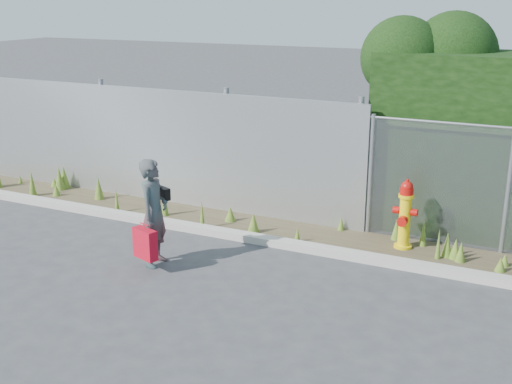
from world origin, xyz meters
The scene contains 8 objects.
ground centered at (0.00, 0.00, 0.00)m, with size 80.00×80.00×0.00m, color #39393C.
curb centered at (0.00, 1.80, 0.06)m, with size 16.00×0.22×0.12m, color #A5A195.
weed_strip centered at (0.13, 2.47, 0.14)m, with size 16.00×1.26×0.53m.
corrugated_fence centered at (-3.25, 3.01, 1.10)m, with size 8.50×0.21×2.30m.
fire_hydrant centered at (1.76, 2.55, 0.56)m, with size 0.39×0.35×1.15m.
woman centered at (-1.48, 0.36, 0.82)m, with size 0.59×0.39×1.63m, color #106866.
red_tote_bag centered at (-1.46, 0.08, 0.43)m, with size 0.41×0.15×0.53m.
black_shoulder_bag centered at (-1.45, 0.59, 1.05)m, with size 0.24×0.10×0.18m.
Camera 1 is at (3.69, -7.09, 3.91)m, focal length 45.00 mm.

